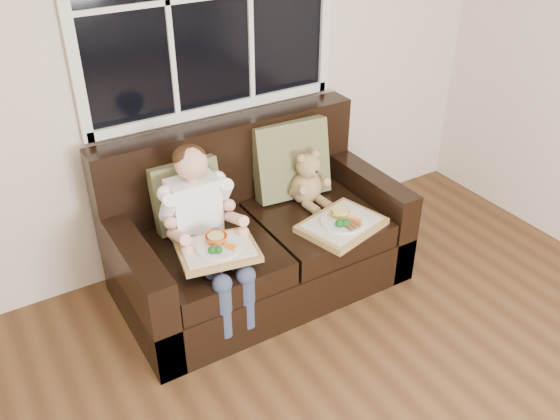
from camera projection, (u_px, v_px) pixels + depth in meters
loveseat at (255, 238)px, 3.62m from camera, size 1.70×0.92×0.96m
pillow_left at (187, 195)px, 3.40m from camera, size 0.40×0.19×0.41m
pillow_right at (291, 160)px, 3.69m from camera, size 0.50×0.27×0.49m
child at (202, 218)px, 3.19m from camera, size 0.40×0.60×0.90m
teddy_bear at (308, 182)px, 3.65m from camera, size 0.21×0.27×0.36m
tray_left at (218, 249)px, 3.07m from camera, size 0.46×0.38×0.09m
tray_right at (342, 224)px, 3.45m from camera, size 0.54×0.46×0.11m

